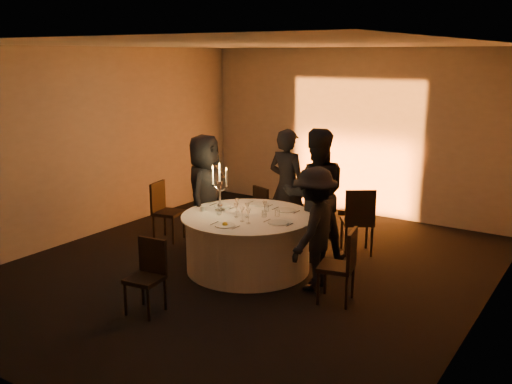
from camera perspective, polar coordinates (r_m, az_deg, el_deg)
The scene contains 34 objects.
floor at distance 7.93m, azimuth -0.80°, elevation -7.68°, with size 7.00×7.00×0.00m, color black.
ceiling at distance 7.39m, azimuth -0.88°, elevation 14.54°, with size 7.00×7.00×0.00m, color silver.
wall_back at distance 10.57m, azimuth 9.91°, elevation 5.91°, with size 7.00×7.00×0.00m, color #9F9A94.
wall_front at distance 5.09m, azimuth -23.50°, elevation -3.30°, with size 7.00×7.00×0.00m, color #9F9A94.
wall_left at distance 9.51m, azimuth -16.04°, elevation 4.74°, with size 7.00×7.00×0.00m, color #9F9A94.
wall_right at distance 6.38m, azimuth 22.10°, elevation 0.09°, with size 7.00×7.00×0.00m, color #9F9A94.
uplighter_fixture at distance 10.59m, azimuth 8.94°, elevation -2.05°, with size 0.25×0.12×0.10m, color black.
banquet_table at distance 7.80m, azimuth -0.81°, elevation -5.05°, with size 1.80×1.80×0.77m.
chair_left at distance 9.12m, azimuth -9.18°, elevation -1.55°, with size 0.48×0.48×0.93m.
chair_back_left at distance 9.08m, azimuth 0.97°, elevation -1.75°, with size 0.48×0.48×0.85m.
chair_back_right at distance 8.44m, azimuth 10.20°, elevation -2.52°, with size 0.61×0.61×1.00m.
chair_right at distance 6.81m, azimuth 8.65°, elevation -6.95°, with size 0.47×0.47×0.91m.
chair_front at distance 6.66m, azimuth -10.74°, elevation -7.85°, with size 0.41×0.41×0.85m.
guest_left at distance 8.47m, azimuth -5.15°, elevation -0.11°, with size 0.86×0.56×1.76m, color black.
guest_back_left at distance 8.77m, azimuth 3.14°, elevation 0.53°, with size 0.65×0.43×1.80m, color black.
guest_back_right at distance 8.08m, azimuth 5.98°, elevation -0.30°, with size 0.92×0.72×1.90m, color black.
guest_right at distance 7.11m, azimuth 5.85°, elevation -3.67°, with size 1.00×0.58×1.55m, color black.
plate_left at distance 8.12m, azimuth -3.36°, elevation -1.42°, with size 0.36×0.24×0.01m.
plate_back_left at distance 8.22m, azimuth 0.36°, elevation -1.22°, with size 0.36×0.27×0.01m.
plate_back_right at distance 7.91m, azimuth 3.01°, elevation -1.82°, with size 0.36×0.27×0.01m.
plate_right at distance 7.33m, azimuth 2.24°, elevation -3.08°, with size 0.36×0.27×0.01m.
plate_front at distance 7.22m, azimuth -3.12°, elevation -3.26°, with size 0.36×0.26×0.08m.
coffee_cup at distance 7.93m, azimuth -5.35°, elevation -1.67°, with size 0.11×0.11×0.07m.
candelabra at distance 7.83m, azimuth -3.64°, elevation -0.24°, with size 0.29×0.14×0.69m.
wine_glass_a at distance 7.28m, azimuth -0.77°, elevation -2.12°, with size 0.07×0.07×0.19m.
wine_glass_b at distance 7.56m, azimuth -1.99°, elevation -1.51°, with size 0.07×0.07×0.19m.
wine_glass_c at distance 7.55m, azimuth -0.89°, elevation -1.53°, with size 0.07×0.07×0.19m.
wine_glass_d at distance 7.67m, azimuth 0.88°, elevation -1.30°, with size 0.07×0.07×0.19m.
wine_glass_e at distance 7.36m, azimuth -1.40°, elevation -1.93°, with size 0.07×0.07×0.19m.
wine_glass_f at distance 7.81m, azimuth -1.92°, elevation -1.03°, with size 0.07×0.07×0.19m.
tumbler_a at distance 7.73m, azimuth -3.70°, elevation -1.92°, with size 0.07×0.07×0.09m, color silver.
tumbler_b at distance 7.61m, azimuth 2.14°, elevation -2.14°, with size 0.07×0.07×0.09m, color silver.
tumbler_c at distance 7.85m, azimuth 1.05°, elevation -1.64°, with size 0.07×0.07×0.09m, color silver.
tumbler_d at distance 7.57m, azimuth 0.82°, elevation -2.22°, with size 0.07×0.07×0.09m, color silver.
Camera 1 is at (4.14, -6.12, 2.89)m, focal length 40.00 mm.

